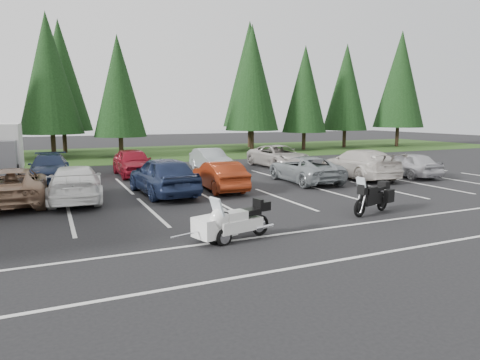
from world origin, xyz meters
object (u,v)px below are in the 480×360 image
car_near_8 (408,164)px  car_far_1 (49,168)px  car_near_7 (359,164)px  car_far_3 (210,160)px  adventure_motorcycle (372,194)px  car_near_5 (219,176)px  car_near_4 (163,175)px  car_near_3 (75,183)px  cargo_trailer (215,229)px  car_near_6 (304,169)px  car_far_4 (279,156)px  car_far_2 (133,162)px  car_near_2 (13,186)px  touring_motorcycle (239,217)px

car_near_8 → car_far_1: 19.25m
car_near_7 → car_far_3: 8.73m
adventure_motorcycle → car_near_5: bearing=97.4°
car_near_4 → car_near_5: 2.61m
car_near_3 → cargo_trailer: (3.05, -7.43, -0.35)m
car_near_6 → car_far_4: bearing=-104.8°
car_far_2 → adventure_motorcycle: car_far_2 is taller
car_near_2 → car_far_4: 16.09m
car_near_2 → car_far_3: 11.90m
car_near_5 → car_near_7: (8.22, 0.36, 0.12)m
car_near_2 → car_near_7: 16.56m
car_far_4 → cargo_trailer: 16.82m
car_near_4 → adventure_motorcycle: (5.65, -6.49, -0.14)m
car_far_4 → car_far_3: bearing=176.1°
car_near_4 → car_far_3: bearing=-129.1°
car_near_8 → car_far_2: 15.26m
car_far_3 → car_near_3: bearing=-141.8°
car_near_8 → car_near_5: bearing=1.2°
car_near_8 → car_far_3: car_near_8 is taller
car_far_1 → car_near_7: bearing=-18.2°
car_far_2 → cargo_trailer: car_far_2 is taller
car_near_4 → car_near_8: (13.69, -0.21, -0.15)m
car_near_3 → car_near_4: bearing=-176.8°
car_near_6 → car_far_4: 6.22m
car_near_2 → car_far_2: (5.62, 5.81, 0.06)m
car_near_3 → car_near_7: (14.33, 0.33, 0.07)m
cargo_trailer → adventure_motorcycle: bearing=-9.4°
car_near_7 → cargo_trailer: car_near_7 is taller
car_near_5 → car_far_1: size_ratio=0.86×
adventure_motorcycle → car_near_7: bearing=35.6°
car_near_4 → car_far_2: (-0.10, 6.33, -0.07)m
car_near_6 → touring_motorcycle: size_ratio=2.07×
cargo_trailer → car_far_1: bearing=88.8°
car_near_4 → car_far_2: size_ratio=1.09×
car_near_5 → car_near_4: bearing=2.9°
car_near_5 → car_far_3: 6.72m
adventure_motorcycle → car_far_2: bearing=96.7°
car_near_7 → car_far_3: car_near_7 is taller
car_far_1 → car_near_4: bearing=-52.2°
car_near_2 → car_near_5: size_ratio=1.25×
car_far_1 → touring_motorcycle: car_far_1 is taller
car_near_2 → car_near_4: bearing=175.5°
car_near_2 → car_far_2: bearing=-133.4°
car_near_3 → car_near_2: bearing=-6.2°
car_near_8 → car_far_2: size_ratio=0.89×
car_near_5 → cargo_trailer: size_ratio=2.62×
car_near_2 → car_far_2: 8.08m
car_near_4 → car_far_4: car_near_4 is taller
car_near_2 → touring_motorcycle: size_ratio=2.16×
car_far_3 → car_far_4: size_ratio=0.80×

